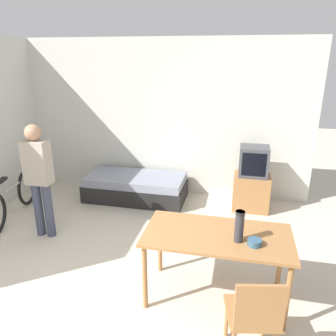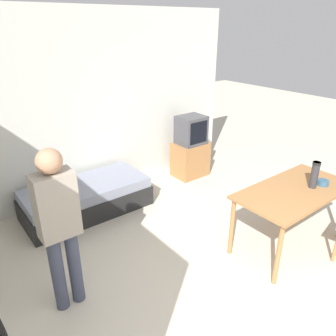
# 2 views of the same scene
# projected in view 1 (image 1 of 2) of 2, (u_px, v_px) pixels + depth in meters

# --- Properties ---
(wall_back) EXTENTS (5.55, 0.06, 2.70)m
(wall_back) POSITION_uv_depth(u_px,v_px,m) (151.00, 118.00, 5.81)
(wall_back) COLOR silver
(wall_back) RESTS_ON ground_plane
(daybed) EXTENTS (1.73, 0.80, 0.43)m
(daybed) POSITION_uv_depth(u_px,v_px,m) (136.00, 187.00, 5.75)
(daybed) COLOR black
(daybed) RESTS_ON ground_plane
(tv) EXTENTS (0.57, 0.42, 1.07)m
(tv) POSITION_uv_depth(u_px,v_px,m) (252.00, 181.00, 5.27)
(tv) COLOR #9E6B3D
(tv) RESTS_ON ground_plane
(dining_table) EXTENTS (1.45, 0.73, 0.75)m
(dining_table) POSITION_uv_depth(u_px,v_px,m) (217.00, 241.00, 3.25)
(dining_table) COLOR #9E6B3D
(dining_table) RESTS_ON ground_plane
(wooden_chair) EXTENTS (0.48, 0.48, 0.86)m
(wooden_chair) POSITION_uv_depth(u_px,v_px,m) (255.00, 316.00, 2.57)
(wooden_chair) COLOR #9E6B3D
(wooden_chair) RESTS_ON ground_plane
(bicycle) EXTENTS (0.35, 1.65, 0.72)m
(bicycle) POSITION_uv_depth(u_px,v_px,m) (12.00, 199.00, 5.03)
(bicycle) COLOR black
(bicycle) RESTS_ON ground_plane
(person_standing) EXTENTS (0.34, 0.21, 1.59)m
(person_standing) POSITION_uv_depth(u_px,v_px,m) (39.00, 174.00, 4.35)
(person_standing) COLOR #3D4256
(person_standing) RESTS_ON ground_plane
(thermos_flask) EXTENTS (0.09, 0.09, 0.31)m
(thermos_flask) POSITION_uv_depth(u_px,v_px,m) (239.00, 225.00, 3.05)
(thermos_flask) COLOR #2D2D33
(thermos_flask) RESTS_ON dining_table
(mate_bowl) EXTENTS (0.13, 0.13, 0.06)m
(mate_bowl) POSITION_uv_depth(u_px,v_px,m) (255.00, 242.00, 3.02)
(mate_bowl) COLOR #335670
(mate_bowl) RESTS_ON dining_table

